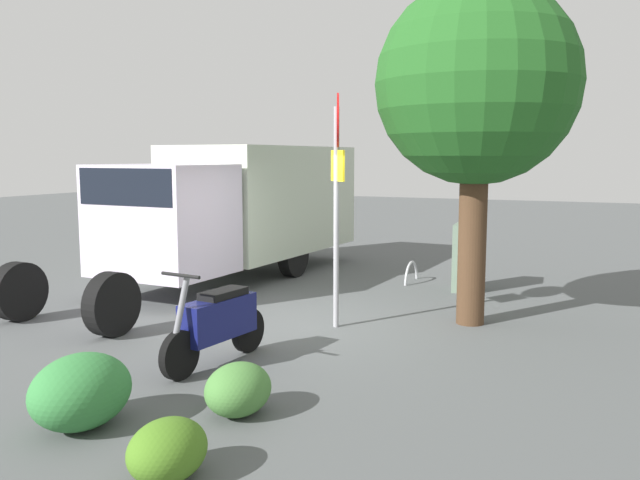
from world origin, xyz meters
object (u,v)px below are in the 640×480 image
(motorcycle, at_px, (218,322))
(utility_cabinet, at_px, (466,257))
(stop_sign, at_px, (337,173))
(bike_rack_hoop, at_px, (411,282))
(box_truck_near, at_px, (238,203))
(street_tree, at_px, (477,86))

(motorcycle, relative_size, utility_cabinet, 1.45)
(motorcycle, distance_m, stop_sign, 2.86)
(motorcycle, relative_size, bike_rack_hoop, 2.13)
(box_truck_near, relative_size, street_tree, 1.68)
(box_truck_near, xyz_separation_m, stop_sign, (2.86, 3.36, 0.72))
(box_truck_near, bearing_deg, street_tree, 73.24)
(street_tree, xyz_separation_m, bike_rack_hoop, (-2.83, -1.72, -3.49))
(utility_cabinet, bearing_deg, bike_rack_hoop, -108.23)
(stop_sign, xyz_separation_m, bike_rack_hoop, (-3.83, 0.03, -2.25))
(box_truck_near, distance_m, street_tree, 5.78)
(utility_cabinet, bearing_deg, motorcycle, -17.82)
(street_tree, relative_size, bike_rack_hoop, 5.88)
(box_truck_near, distance_m, stop_sign, 4.47)
(motorcycle, bearing_deg, street_tree, 150.62)
(bike_rack_hoop, bearing_deg, stop_sign, -0.41)
(street_tree, distance_m, utility_cabinet, 3.82)
(box_truck_near, bearing_deg, stop_sign, 52.86)
(stop_sign, distance_m, street_tree, 2.37)
(box_truck_near, height_order, bike_rack_hoop, box_truck_near)
(bike_rack_hoop, bearing_deg, motorcycle, -6.35)
(box_truck_near, relative_size, bike_rack_hoop, 9.89)
(stop_sign, bearing_deg, bike_rack_hoop, 179.59)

